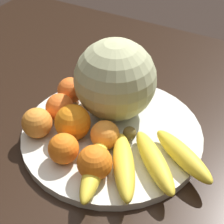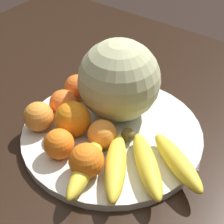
{
  "view_description": "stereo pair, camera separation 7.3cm",
  "coord_description": "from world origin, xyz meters",
  "px_view_note": "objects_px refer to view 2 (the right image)",
  "views": [
    {
      "loc": [
        -0.24,
        0.43,
        1.24
      ],
      "look_at": [
        0.03,
        -0.06,
        0.78
      ],
      "focal_mm": 60.0,
      "sensor_mm": 36.0,
      "label": 1
    },
    {
      "loc": [
        -0.3,
        0.39,
        1.24
      ],
      "look_at": [
        0.03,
        -0.06,
        0.78
      ],
      "focal_mm": 60.0,
      "sensor_mm": 36.0,
      "label": 2
    }
  ],
  "objects_px": {
    "orange_front_right": "(39,117)",
    "orange_top_small": "(63,103)",
    "kitchen_table": "(107,188)",
    "orange_mid_center": "(73,119)",
    "orange_back_right": "(102,134)",
    "banana_bunch": "(131,164)",
    "orange_side_extra": "(77,87)",
    "orange_front_left": "(59,144)",
    "melon": "(119,80)",
    "fruit_bowl": "(112,134)",
    "orange_back_left": "(85,160)"
  },
  "relations": [
    {
      "from": "orange_front_right",
      "to": "orange_top_small",
      "type": "relative_size",
      "value": 1.03
    },
    {
      "from": "orange_front_right",
      "to": "orange_back_right",
      "type": "bearing_deg",
      "value": -164.53
    },
    {
      "from": "orange_front_left",
      "to": "orange_side_extra",
      "type": "relative_size",
      "value": 1.0
    },
    {
      "from": "kitchen_table",
      "to": "orange_side_extra",
      "type": "xyz_separation_m",
      "value": [
        0.16,
        -0.1,
        0.13
      ]
    },
    {
      "from": "banana_bunch",
      "to": "orange_back_right",
      "type": "height_order",
      "value": "orange_back_right"
    },
    {
      "from": "kitchen_table",
      "to": "orange_back_right",
      "type": "relative_size",
      "value": 24.11
    },
    {
      "from": "banana_bunch",
      "to": "orange_back_right",
      "type": "xyz_separation_m",
      "value": [
        0.08,
        -0.02,
        0.01
      ]
    },
    {
      "from": "orange_front_right",
      "to": "orange_mid_center",
      "type": "height_order",
      "value": "orange_mid_center"
    },
    {
      "from": "melon",
      "to": "orange_top_small",
      "type": "distance_m",
      "value": 0.13
    },
    {
      "from": "melon",
      "to": "kitchen_table",
      "type": "bearing_deg",
      "value": 115.32
    },
    {
      "from": "orange_top_small",
      "to": "orange_mid_center",
      "type": "bearing_deg",
      "value": 149.48
    },
    {
      "from": "orange_back_right",
      "to": "orange_top_small",
      "type": "relative_size",
      "value": 0.96
    },
    {
      "from": "melon",
      "to": "orange_front_left",
      "type": "xyz_separation_m",
      "value": [
        0.01,
        0.17,
        -0.06
      ]
    },
    {
      "from": "melon",
      "to": "orange_front_left",
      "type": "relative_size",
      "value": 2.94
    },
    {
      "from": "banana_bunch",
      "to": "orange_top_small",
      "type": "relative_size",
      "value": 4.16
    },
    {
      "from": "banana_bunch",
      "to": "orange_front_left",
      "type": "bearing_deg",
      "value": -109.7
    },
    {
      "from": "kitchen_table",
      "to": "orange_back_left",
      "type": "distance_m",
      "value": 0.14
    },
    {
      "from": "banana_bunch",
      "to": "orange_side_extra",
      "type": "relative_size",
      "value": 4.28
    },
    {
      "from": "orange_front_right",
      "to": "orange_side_extra",
      "type": "distance_m",
      "value": 0.12
    },
    {
      "from": "fruit_bowl",
      "to": "orange_back_right",
      "type": "distance_m",
      "value": 0.06
    },
    {
      "from": "orange_back_left",
      "to": "banana_bunch",
      "type": "bearing_deg",
      "value": -141.56
    },
    {
      "from": "orange_front_left",
      "to": "orange_back_right",
      "type": "distance_m",
      "value": 0.08
    },
    {
      "from": "melon",
      "to": "orange_back_right",
      "type": "distance_m",
      "value": 0.12
    },
    {
      "from": "orange_back_left",
      "to": "orange_front_right",
      "type": "bearing_deg",
      "value": -13.54
    },
    {
      "from": "kitchen_table",
      "to": "orange_side_extra",
      "type": "distance_m",
      "value": 0.23
    },
    {
      "from": "orange_back_right",
      "to": "melon",
      "type": "bearing_deg",
      "value": -71.81
    },
    {
      "from": "fruit_bowl",
      "to": "orange_back_left",
      "type": "distance_m",
      "value": 0.13
    },
    {
      "from": "fruit_bowl",
      "to": "orange_front_left",
      "type": "distance_m",
      "value": 0.12
    },
    {
      "from": "kitchen_table",
      "to": "orange_front_right",
      "type": "distance_m",
      "value": 0.2
    },
    {
      "from": "orange_mid_center",
      "to": "orange_side_extra",
      "type": "bearing_deg",
      "value": -53.52
    },
    {
      "from": "melon",
      "to": "orange_back_left",
      "type": "relative_size",
      "value": 2.68
    },
    {
      "from": "melon",
      "to": "orange_top_small",
      "type": "bearing_deg",
      "value": 39.64
    },
    {
      "from": "orange_front_right",
      "to": "orange_mid_center",
      "type": "xyz_separation_m",
      "value": [
        -0.06,
        -0.03,
        0.01
      ]
    },
    {
      "from": "fruit_bowl",
      "to": "orange_back_right",
      "type": "relative_size",
      "value": 6.52
    },
    {
      "from": "orange_mid_center",
      "to": "orange_back_right",
      "type": "bearing_deg",
      "value": -174.69
    },
    {
      "from": "banana_bunch",
      "to": "orange_back_left",
      "type": "height_order",
      "value": "orange_back_left"
    },
    {
      "from": "orange_top_small",
      "to": "kitchen_table",
      "type": "bearing_deg",
      "value": 164.18
    },
    {
      "from": "orange_back_left",
      "to": "orange_top_small",
      "type": "bearing_deg",
      "value": -34.82
    },
    {
      "from": "kitchen_table",
      "to": "orange_front_right",
      "type": "bearing_deg",
      "value": 7.85
    },
    {
      "from": "banana_bunch",
      "to": "orange_mid_center",
      "type": "distance_m",
      "value": 0.15
    },
    {
      "from": "kitchen_table",
      "to": "orange_mid_center",
      "type": "xyz_separation_m",
      "value": [
        0.09,
        -0.01,
        0.14
      ]
    },
    {
      "from": "orange_side_extra",
      "to": "melon",
      "type": "bearing_deg",
      "value": -173.32
    },
    {
      "from": "orange_mid_center",
      "to": "orange_back_right",
      "type": "height_order",
      "value": "orange_mid_center"
    },
    {
      "from": "melon",
      "to": "orange_mid_center",
      "type": "height_order",
      "value": "melon"
    },
    {
      "from": "fruit_bowl",
      "to": "orange_front_left",
      "type": "bearing_deg",
      "value": 70.96
    },
    {
      "from": "orange_back_left",
      "to": "orange_side_extra",
      "type": "bearing_deg",
      "value": -45.58
    },
    {
      "from": "orange_mid_center",
      "to": "orange_back_left",
      "type": "relative_size",
      "value": 1.13
    },
    {
      "from": "fruit_bowl",
      "to": "orange_mid_center",
      "type": "height_order",
      "value": "orange_mid_center"
    },
    {
      "from": "melon",
      "to": "orange_side_extra",
      "type": "height_order",
      "value": "melon"
    },
    {
      "from": "banana_bunch",
      "to": "orange_mid_center",
      "type": "height_order",
      "value": "orange_mid_center"
    }
  ]
}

